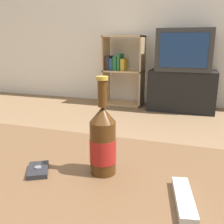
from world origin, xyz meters
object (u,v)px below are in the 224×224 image
television (185,50)px  cell_phone (38,170)px  remote_control (184,199)px  beer_bottle (103,141)px  tv_stand (182,90)px  bookshelf (121,69)px

television → cell_phone: 2.78m
remote_control → beer_bottle: bearing=149.7°
tv_stand → cell_phone: tv_stand is taller
cell_phone → tv_stand: bearing=56.0°
cell_phone → remote_control: 0.41m
beer_bottle → remote_control: 0.26m
tv_stand → bookshelf: bookshelf is taller
tv_stand → beer_bottle: (-0.04, -2.70, 0.32)m
tv_stand → bookshelf: 0.85m
television → cell_phone: television is taller
television → beer_bottle: size_ratio=2.29×
remote_control → bookshelf: bearing=98.1°
tv_stand → remote_control: bearing=-86.1°
beer_bottle → remote_control: beer_bottle is taller
television → bookshelf: bearing=174.6°
beer_bottle → tv_stand: bearing=89.1°
television → bookshelf: (-0.82, 0.08, -0.26)m
beer_bottle → remote_control: bearing=-18.9°
tv_stand → bookshelf: bearing=174.9°
tv_stand → remote_control: size_ratio=4.54×
beer_bottle → television: bearing=89.1°
bookshelf → television: bearing=-5.4°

